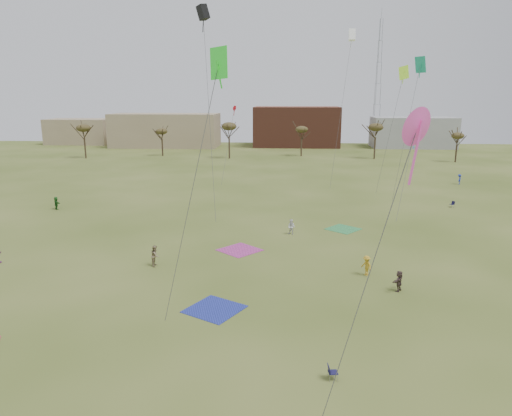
{
  "coord_description": "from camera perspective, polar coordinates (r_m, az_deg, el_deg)",
  "views": [
    {
      "loc": [
        2.82,
        -28.16,
        15.08
      ],
      "look_at": [
        0.0,
        12.0,
        5.5
      ],
      "focal_mm": 32.96,
      "sensor_mm": 36.0,
      "label": 1
    }
  ],
  "objects": [
    {
      "name": "flyer_mid_b",
      "position": [
        41.86,
        13.25,
        -6.81
      ],
      "size": [
        1.17,
        1.32,
        1.77
      ],
      "primitive_type": "imported",
      "rotation": [
        0.0,
        0.0,
        5.28
      ],
      "color": "gold",
      "rests_on": "ground"
    },
    {
      "name": "building_tan_west",
      "position": [
        165.14,
        -20.49,
        8.71
      ],
      "size": [
        20.0,
        12.0,
        8.0
      ],
      "primitive_type": "cube",
      "color": "#937F60",
      "rests_on": "ground"
    },
    {
      "name": "building_grey",
      "position": [
        151.19,
        18.46,
        8.7
      ],
      "size": [
        24.0,
        12.0,
        9.0
      ],
      "primitive_type": "cube",
      "color": "gray",
      "rests_on": "ground"
    },
    {
      "name": "tree_line",
      "position": [
        107.73,
        1.0,
        9.13
      ],
      "size": [
        117.44,
        49.32,
        8.91
      ],
      "color": "#3A2B1E",
      "rests_on": "ground"
    },
    {
      "name": "building_tan",
      "position": [
        148.41,
        -10.9,
        9.26
      ],
      "size": [
        32.0,
        14.0,
        10.0
      ],
      "primitive_type": "cube",
      "color": "#937F60",
      "rests_on": "ground"
    },
    {
      "name": "blanket_blue",
      "position": [
        35.06,
        -5.05,
        -12.14
      ],
      "size": [
        4.86,
        4.86,
        0.03
      ],
      "primitive_type": "cube",
      "rotation": [
        0.0,
        0.0,
        2.63
      ],
      "color": "navy",
      "rests_on": "ground"
    },
    {
      "name": "flyer_far_c",
      "position": [
        90.05,
        23.44,
        3.22
      ],
      "size": [
        1.09,
        1.33,
        1.79
      ],
      "primitive_type": "imported",
      "rotation": [
        0.0,
        0.0,
        4.28
      ],
      "color": "navy",
      "rests_on": "ground"
    },
    {
      "name": "building_brick",
      "position": [
        148.45,
        4.92,
        9.83
      ],
      "size": [
        26.0,
        16.0,
        12.0
      ],
      "primitive_type": "cube",
      "color": "brown",
      "rests_on": "ground"
    },
    {
      "name": "radio_tower",
      "position": [
        155.61,
        14.55,
        14.5
      ],
      "size": [
        1.51,
        1.72,
        41.0
      ],
      "color": "#9EA3A8",
      "rests_on": "ground"
    },
    {
      "name": "camp_chair_center",
      "position": [
        27.55,
        9.27,
        -19.36
      ],
      "size": [
        0.61,
        0.57,
        0.87
      ],
      "rotation": [
        0.0,
        0.0,
        1.71
      ],
      "color": "#17163C",
      "rests_on": "ground"
    },
    {
      "name": "spectator_mid_e",
      "position": [
        52.66,
        4.32,
        -2.31
      ],
      "size": [
        1.05,
        0.97,
        1.74
      ],
      "primitive_type": "imported",
      "rotation": [
        0.0,
        0.0,
        5.81
      ],
      "color": "silver",
      "rests_on": "ground"
    },
    {
      "name": "blanket_olive",
      "position": [
        55.76,
        10.51,
        -2.53
      ],
      "size": [
        4.58,
        4.58,
        0.03
      ],
      "primitive_type": "cube",
      "rotation": [
        0.0,
        0.0,
        2.45
      ],
      "color": "#348F4A",
      "rests_on": "ground"
    },
    {
      "name": "ground",
      "position": [
        32.07,
        -1.55,
        -14.67
      ],
      "size": [
        260.0,
        260.0,
        0.0
      ],
      "primitive_type": "plane",
      "color": "#3F5019",
      "rests_on": "ground"
    },
    {
      "name": "camp_chair_right",
      "position": [
        71.02,
        22.69,
        0.29
      ],
      "size": [
        0.73,
        0.72,
        0.87
      ],
      "rotation": [
        0.0,
        0.0,
        5.29
      ],
      "color": "black",
      "rests_on": "ground"
    },
    {
      "name": "spectator_fore_b",
      "position": [
        43.93,
        -12.13,
        -5.67
      ],
      "size": [
        0.8,
        0.99,
        1.93
      ],
      "primitive_type": "imported",
      "rotation": [
        0.0,
        0.0,
        1.65
      ],
      "color": "#877456",
      "rests_on": "ground"
    },
    {
      "name": "flyer_far_a",
      "position": [
        69.73,
        -23.08,
        0.55
      ],
      "size": [
        1.52,
        1.52,
        1.76
      ],
      "primitive_type": "imported",
      "rotation": [
        0.0,
        0.0,
        2.36
      ],
      "color": "#226421",
      "rests_on": "ground"
    },
    {
      "name": "kites_aloft",
      "position": [
        59.44,
        4.17,
        19.13
      ],
      "size": [
        72.1,
        62.54,
        24.51
      ],
      "color": "#D74519",
      "rests_on": "ground"
    },
    {
      "name": "spectator_fore_c",
      "position": [
        39.28,
        16.96,
        -8.47
      ],
      "size": [
        1.31,
        1.58,
        1.7
      ],
      "primitive_type": "imported",
      "rotation": [
        0.0,
        0.0,
        4.11
      ],
      "color": "#4D3B37",
      "rests_on": "ground"
    },
    {
      "name": "blanket_plum",
      "position": [
        47.49,
        -1.99,
        -5.13
      ],
      "size": [
        4.98,
        4.98,
        0.03
      ],
      "primitive_type": "cube",
      "rotation": [
        0.0,
        0.0,
        0.84
      ],
      "color": "#AE358A",
      "rests_on": "ground"
    }
  ]
}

